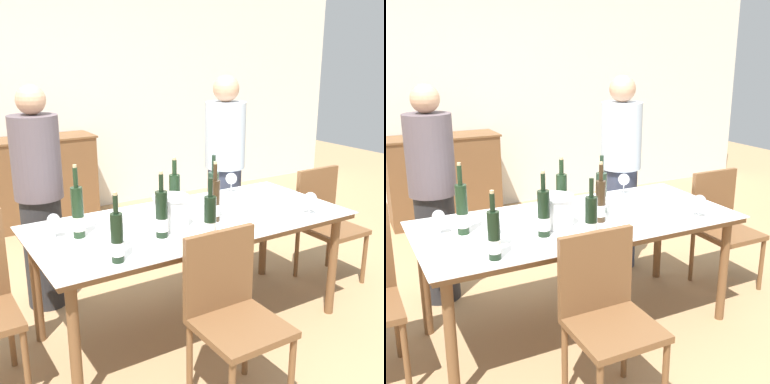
% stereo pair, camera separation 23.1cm
% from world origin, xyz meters
% --- Properties ---
extents(ground_plane, '(12.00, 12.00, 0.00)m').
position_xyz_m(ground_plane, '(0.00, 0.00, 0.00)').
color(ground_plane, '#A37F56').
extents(back_wall, '(8.00, 0.10, 2.80)m').
position_xyz_m(back_wall, '(0.00, 2.86, 1.40)').
color(back_wall, silver).
rests_on(back_wall, ground_plane).
extents(sideboard_cabinet, '(1.19, 0.46, 0.93)m').
position_xyz_m(sideboard_cabinet, '(-0.31, 2.57, 0.47)').
color(sideboard_cabinet, brown).
rests_on(sideboard_cabinet, ground_plane).
extents(dining_table, '(2.02, 0.92, 0.76)m').
position_xyz_m(dining_table, '(0.00, 0.00, 0.69)').
color(dining_table, brown).
rests_on(dining_table, ground_plane).
extents(ice_bucket, '(0.22, 0.22, 0.19)m').
position_xyz_m(ice_bucket, '(-0.18, -0.05, 0.86)').
color(ice_bucket, white).
rests_on(ice_bucket, dining_table).
extents(wine_bottle_0, '(0.07, 0.07, 0.42)m').
position_xyz_m(wine_bottle_0, '(-0.71, 0.08, 0.90)').
color(wine_bottle_0, black).
rests_on(wine_bottle_0, dining_table).
extents(wine_bottle_1, '(0.06, 0.06, 0.38)m').
position_xyz_m(wine_bottle_1, '(0.11, -0.10, 0.89)').
color(wine_bottle_1, '#332314').
rests_on(wine_bottle_1, dining_table).
extents(wine_bottle_2, '(0.07, 0.07, 0.38)m').
position_xyz_m(wine_bottle_2, '(0.20, 0.06, 0.89)').
color(wine_bottle_2, '#1E3323').
rests_on(wine_bottle_2, dining_table).
extents(wine_bottle_3, '(0.07, 0.07, 0.38)m').
position_xyz_m(wine_bottle_3, '(-0.06, 0.12, 0.89)').
color(wine_bottle_3, black).
rests_on(wine_bottle_3, dining_table).
extents(wine_bottle_4, '(0.07, 0.07, 0.39)m').
position_xyz_m(wine_bottle_4, '(-0.30, -0.16, 0.89)').
color(wine_bottle_4, black).
rests_on(wine_bottle_4, dining_table).
extents(wine_bottle_5, '(0.07, 0.07, 0.37)m').
position_xyz_m(wine_bottle_5, '(-0.65, -0.35, 0.88)').
color(wine_bottle_5, black).
rests_on(wine_bottle_5, dining_table).
extents(wine_bottle_6, '(0.07, 0.07, 0.36)m').
position_xyz_m(wine_bottle_6, '(-0.09, -0.34, 0.88)').
color(wine_bottle_6, black).
rests_on(wine_bottle_6, dining_table).
extents(wine_glass_0, '(0.08, 0.08, 0.15)m').
position_xyz_m(wine_glass_0, '(0.70, -0.32, 0.86)').
color(wine_glass_0, white).
rests_on(wine_glass_0, dining_table).
extents(wine_glass_1, '(0.08, 0.08, 0.15)m').
position_xyz_m(wine_glass_1, '(-0.57, -0.18, 0.86)').
color(wine_glass_1, white).
rests_on(wine_glass_1, dining_table).
extents(wine_glass_2, '(0.07, 0.07, 0.15)m').
position_xyz_m(wine_glass_2, '(-0.83, 0.13, 0.86)').
color(wine_glass_2, white).
rests_on(wine_glass_2, dining_table).
extents(wine_glass_3, '(0.09, 0.09, 0.15)m').
position_xyz_m(wine_glass_3, '(0.56, 0.35, 0.87)').
color(wine_glass_3, white).
rests_on(wine_glass_3, dining_table).
extents(chair_near_front, '(0.42, 0.42, 0.91)m').
position_xyz_m(chair_near_front, '(-0.20, -0.69, 0.53)').
color(chair_near_front, brown).
rests_on(chair_near_front, ground_plane).
extents(chair_right_end, '(0.42, 0.42, 0.89)m').
position_xyz_m(chair_right_end, '(1.30, 0.09, 0.51)').
color(chair_right_end, brown).
rests_on(chair_right_end, ground_plane).
extents(person_host, '(0.33, 0.33, 1.57)m').
position_xyz_m(person_host, '(-0.73, 0.82, 0.79)').
color(person_host, '#262628').
rests_on(person_host, ground_plane).
extents(person_guest_left, '(0.33, 0.33, 1.60)m').
position_xyz_m(person_guest_left, '(0.76, 0.71, 0.80)').
color(person_guest_left, '#383F56').
rests_on(person_guest_left, ground_plane).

